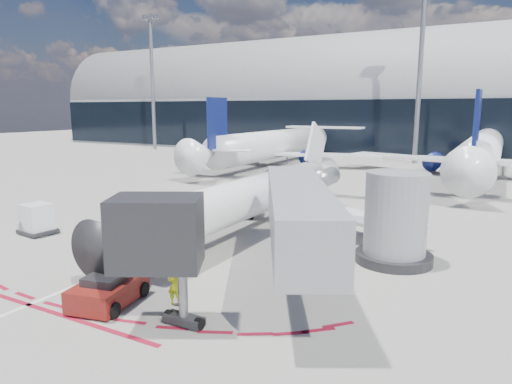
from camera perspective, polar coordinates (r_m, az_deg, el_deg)
The scene contains 13 objects.
ground at distance 29.18m, azimuth -7.70°, elevation -5.63°, with size 260.00×260.00×0.00m, color slate.
apron_centerline at distance 30.75m, azimuth -5.49°, elevation -4.74°, with size 0.25×40.00×0.01m, color silver.
apron_stop_bar at distance 21.59m, azimuth -26.54°, elevation -12.50°, with size 14.00×0.25×0.01m, color maroon.
terminal_building at distance 89.07m, azimuth 18.18°, elevation 10.20°, with size 150.00×24.15×24.00m.
jet_bridge at distance 21.29m, azimuth 8.79°, elevation -3.31°, with size 10.03×15.20×4.90m.
light_mast_west at distance 93.84m, azimuth -12.80°, elevation 12.87°, with size 0.70×0.70×25.00m, color gray.
light_mast_centre at distance 71.62m, azimuth 19.77°, elevation 13.39°, with size 0.70×0.70×25.00m, color gray.
regional_jet at distance 31.23m, azimuth 0.47°, elevation -0.12°, with size 22.38×27.59×6.91m.
pushback_tug at distance 20.24m, azimuth -17.99°, elevation -11.65°, with size 2.72×5.20×1.32m.
ramp_worker at distance 19.44m, azimuth -10.13°, elevation -11.44°, with size 0.60×0.40×1.65m, color #E9F81A.
uld_container at distance 32.65m, azimuth -25.70°, elevation -3.08°, with size 2.29×2.01×1.98m.
bg_airliner_0 at distance 66.42m, azimuth 2.52°, elevation 8.46°, with size 35.79×37.90×11.58m, color silver, non-canonical shape.
bg_airliner_1 at distance 61.10m, azimuth 26.66°, elevation 7.44°, with size 37.25×39.44×12.05m, color silver, non-canonical shape.
Camera 1 is at (16.77, -22.50, 8.00)m, focal length 32.00 mm.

